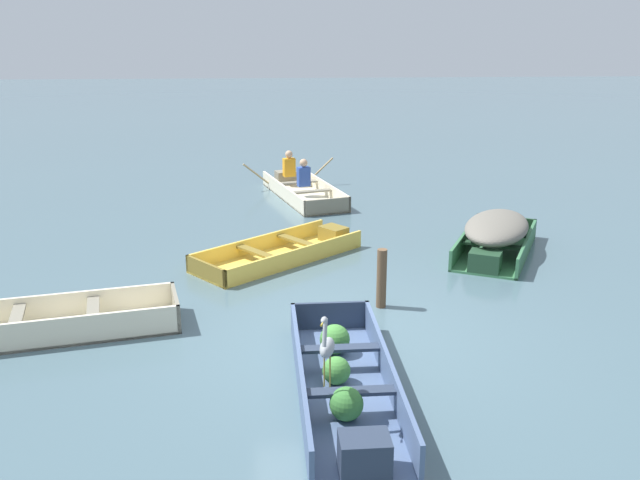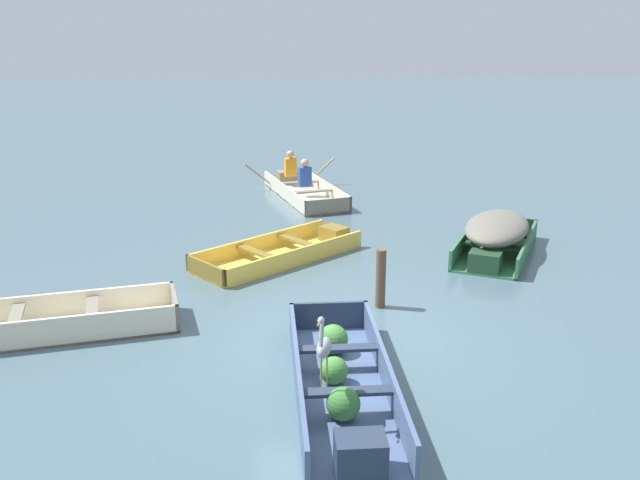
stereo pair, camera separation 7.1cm
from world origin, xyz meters
The scene contains 8 objects.
ground_plane centered at (0.00, 0.00, 0.00)m, with size 80.00×80.00×0.00m, color #47606B.
dinghy_slate_blue_foreground centered at (-0.14, -1.59, 0.16)m, with size 1.12×3.38×0.41m.
skiff_green_near_moored centered at (2.96, 3.15, 0.40)m, with size 2.09×2.74×0.69m.
skiff_yellow_mid_moored centered at (-0.75, 3.20, 0.10)m, with size 3.01×2.78×0.30m.
skiff_cream_outer_moored centered at (-3.92, 0.23, 0.14)m, with size 3.28×1.59×0.40m.
rowboat_cream_with_crew centered at (-0.30, 7.60, 0.18)m, with size 2.38×3.33×0.91m.
heron_on_dinghy centered at (-0.38, -2.11, 0.88)m, with size 0.22×0.46×0.84m.
mooring_post centered at (0.62, 0.91, 0.44)m, with size 0.14×0.14×0.87m, color brown.
Camera 1 is at (-0.83, -8.55, 4.04)m, focal length 40.00 mm.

